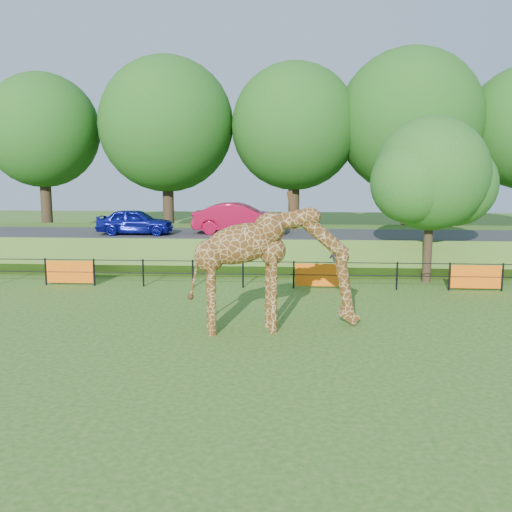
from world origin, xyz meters
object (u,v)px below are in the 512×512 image
object	(u,v)px
car_red	(239,218)
car_blue	(135,222)
giraffe	(276,269)
tree_east	(433,178)
visitor	(335,263)

from	to	relation	value
car_red	car_blue	bearing A→B (deg)	98.84
giraffe	tree_east	xyz separation A→B (m)	(6.12, 7.32, 2.47)
car_red	giraffe	bearing A→B (deg)	-168.45
giraffe	car_blue	world-z (taller)	giraffe
car_blue	visitor	size ratio (longest dim) A/B	2.70
car_red	visitor	bearing A→B (deg)	-132.32
car_blue	tree_east	size ratio (longest dim) A/B	0.55
car_blue	tree_east	world-z (taller)	tree_east
car_red	tree_east	bearing A→B (deg)	-117.49
visitor	tree_east	bearing A→B (deg)	-177.04
tree_east	car_red	bearing A→B (deg)	151.41
giraffe	car_red	bearing A→B (deg)	87.44
visitor	giraffe	bearing A→B (deg)	80.97
visitor	tree_east	size ratio (longest dim) A/B	0.20
car_blue	tree_east	xyz separation A→B (m)	(13.38, -3.83, 2.23)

